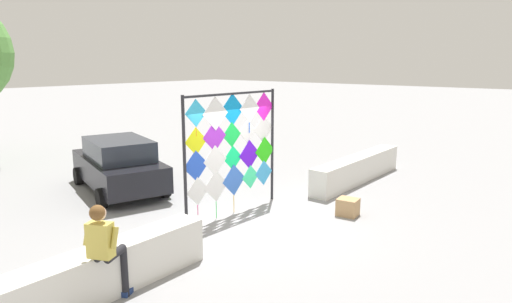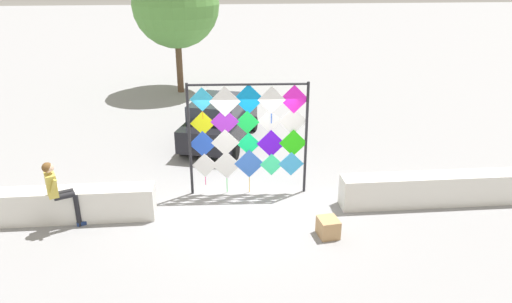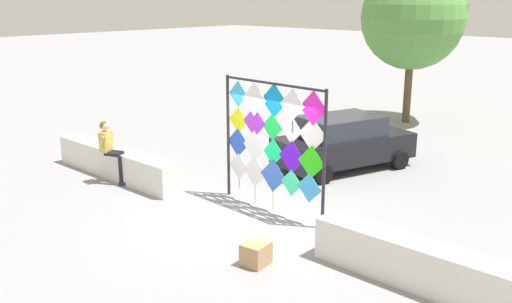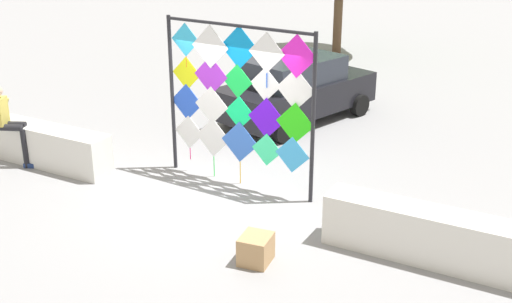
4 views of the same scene
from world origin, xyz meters
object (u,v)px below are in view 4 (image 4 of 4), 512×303
at_px(seated_vendor, 7,118).
at_px(cardboard_box_large, 256,249).
at_px(kite_display_rack, 239,93).
at_px(parked_car, 295,89).

distance_m(seated_vendor, cardboard_box_large, 5.95).
distance_m(kite_display_rack, cardboard_box_large, 3.12).
relative_size(kite_display_rack, cardboard_box_large, 6.34).
height_order(kite_display_rack, seated_vendor, kite_display_rack).
distance_m(kite_display_rack, seated_vendor, 4.54).
bearing_deg(kite_display_rack, seated_vendor, -162.32).
height_order(parked_car, cardboard_box_large, parked_car).
bearing_deg(kite_display_rack, parked_car, 100.11).
distance_m(seated_vendor, parked_car, 6.25).
bearing_deg(seated_vendor, cardboard_box_large, -8.54).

